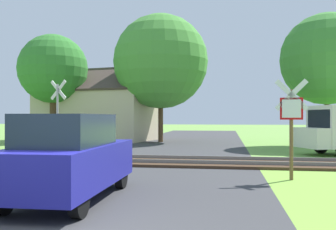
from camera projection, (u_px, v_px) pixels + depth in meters
name	position (u px, v px, depth m)	size (l,w,h in m)	color
road_asphalt	(83.00, 204.00, 7.39)	(7.75, 80.00, 0.01)	#38383A
rail_track	(151.00, 161.00, 14.00)	(60.00, 2.60, 0.22)	#422D1E
stop_sign_near	(291.00, 120.00, 10.16)	(0.88, 0.17, 2.76)	brown
crossing_sign_far	(58.00, 112.00, 16.28)	(0.85, 0.28, 3.34)	#9E9EA5
house	(99.00, 113.00, 28.23)	(9.55, 7.17, 5.43)	#C6B293
tree_left	(53.00, 69.00, 26.37)	(4.85, 4.85, 7.54)	#513823
tree_right	(327.00, 59.00, 21.79)	(5.34, 5.34, 7.77)	#513823
tree_center	(161.00, 62.00, 25.74)	(6.49, 6.49, 8.79)	#513823
parked_car	(70.00, 157.00, 7.73)	(1.71, 4.03, 1.78)	navy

